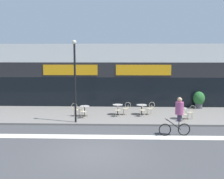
% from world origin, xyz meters
% --- Properties ---
extents(ground_plane, '(120.00, 120.00, 0.00)m').
position_xyz_m(ground_plane, '(0.00, 0.00, 0.00)').
color(ground_plane, '#424244').
extents(sidewalk_slab, '(40.00, 5.50, 0.12)m').
position_xyz_m(sidewalk_slab, '(0.00, 7.25, 0.06)').
color(sidewalk_slab, slate).
rests_on(sidewalk_slab, ground).
extents(storefront_facade, '(40.00, 4.06, 5.21)m').
position_xyz_m(storefront_facade, '(0.00, 11.96, 2.60)').
color(storefront_facade, silver).
rests_on(storefront_facade, ground).
extents(bike_lane_stripe, '(36.00, 0.70, 0.01)m').
position_xyz_m(bike_lane_stripe, '(0.00, 2.30, 0.00)').
color(bike_lane_stripe, silver).
rests_on(bike_lane_stripe, ground).
extents(bistro_table_0, '(0.66, 0.66, 0.71)m').
position_xyz_m(bistro_table_0, '(-1.34, 6.53, 0.63)').
color(bistro_table_0, black).
rests_on(bistro_table_0, sidewalk_slab).
extents(bistro_table_1, '(0.70, 0.70, 0.73)m').
position_xyz_m(bistro_table_1, '(0.93, 7.06, 0.64)').
color(bistro_table_1, black).
rests_on(bistro_table_1, sidewalk_slab).
extents(bistro_table_2, '(0.73, 0.73, 0.70)m').
position_xyz_m(bistro_table_2, '(2.62, 7.16, 0.63)').
color(bistro_table_2, black).
rests_on(bistro_table_2, sidewalk_slab).
extents(bistro_table_3, '(0.63, 0.63, 0.74)m').
position_xyz_m(bistro_table_3, '(5.14, 5.93, 0.64)').
color(bistro_table_3, black).
rests_on(bistro_table_3, sidewalk_slab).
extents(cafe_chair_0_near, '(0.45, 0.60, 0.90)m').
position_xyz_m(cafe_chair_0_near, '(-1.35, 5.91, 0.64)').
color(cafe_chair_0_near, beige).
rests_on(cafe_chair_0_near, sidewalk_slab).
extents(cafe_chair_0_side, '(0.60, 0.45, 0.90)m').
position_xyz_m(cafe_chair_0_side, '(-1.96, 6.54, 0.64)').
color(cafe_chair_0_side, beige).
rests_on(cafe_chair_0_side, sidewalk_slab).
extents(cafe_chair_1_near, '(0.40, 0.57, 0.90)m').
position_xyz_m(cafe_chair_1_near, '(0.93, 6.43, 0.64)').
color(cafe_chair_1_near, beige).
rests_on(cafe_chair_1_near, sidewalk_slab).
extents(cafe_chair_1_side, '(0.59, 0.43, 0.90)m').
position_xyz_m(cafe_chair_1_side, '(1.55, 7.05, 0.64)').
color(cafe_chair_1_side, beige).
rests_on(cafe_chair_1_side, sidewalk_slab).
extents(cafe_chair_2_near, '(0.40, 0.58, 0.90)m').
position_xyz_m(cafe_chair_2_near, '(2.62, 6.53, 0.64)').
color(cafe_chair_2_near, beige).
rests_on(cafe_chair_2_near, sidewalk_slab).
extents(cafe_chair_2_side, '(0.60, 0.45, 0.90)m').
position_xyz_m(cafe_chair_2_side, '(3.25, 7.17, 0.64)').
color(cafe_chair_2_side, beige).
rests_on(cafe_chair_2_side, sidewalk_slab).
extents(cafe_chair_3_near, '(0.42, 0.58, 0.90)m').
position_xyz_m(cafe_chair_3_near, '(5.14, 5.30, 0.64)').
color(cafe_chair_3_near, beige).
rests_on(cafe_chair_3_near, sidewalk_slab).
extents(cafe_chair_3_side, '(0.58, 0.41, 0.90)m').
position_xyz_m(cafe_chair_3_side, '(5.77, 5.93, 0.64)').
color(cafe_chair_3_side, beige).
rests_on(cafe_chair_3_side, sidewalk_slab).
extents(planter_pot, '(0.90, 0.90, 1.33)m').
position_xyz_m(planter_pot, '(7.33, 9.58, 0.84)').
color(planter_pot, '#4C4C51').
rests_on(planter_pot, sidewalk_slab).
extents(lamp_post, '(0.26, 0.26, 5.08)m').
position_xyz_m(lamp_post, '(-1.68, 4.89, 3.06)').
color(lamp_post, black).
rests_on(lamp_post, sidewalk_slab).
extents(cyclist_0, '(1.70, 0.52, 2.08)m').
position_xyz_m(cyclist_0, '(4.19, 2.64, 1.21)').
color(cyclist_0, black).
rests_on(cyclist_0, ground).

